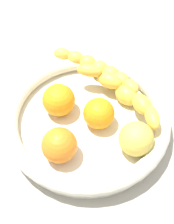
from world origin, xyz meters
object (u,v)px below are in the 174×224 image
at_px(banana_draped_left, 98,69).
at_px(apple_yellow, 136,139).
at_px(fruit_bowl, 87,120).
at_px(banana_draped_right, 124,93).
at_px(orange_front, 99,113).
at_px(orange_mid_left, 59,145).
at_px(orange_mid_right, 59,100).

relative_size(banana_draped_left, apple_yellow, 3.38).
xyz_separation_m(fruit_bowl, apple_yellow, (-0.11, -0.01, 0.03)).
distance_m(banana_draped_right, orange_front, 0.07).
xyz_separation_m(banana_draped_right, orange_mid_left, (0.01, 0.17, -0.00)).
height_order(banana_draped_left, banana_draped_right, banana_draped_right).
height_order(banana_draped_right, apple_yellow, apple_yellow).
bearing_deg(orange_mid_right, apple_yellow, -169.25).
bearing_deg(banana_draped_right, orange_mid_left, 87.09).
relative_size(banana_draped_left, banana_draped_right, 0.98).
relative_size(orange_front, apple_yellow, 0.95).
bearing_deg(orange_mid_right, orange_front, -159.22).
relative_size(orange_mid_left, orange_mid_right, 1.00).
distance_m(banana_draped_left, apple_yellow, 0.20).
relative_size(banana_draped_left, orange_mid_left, 3.34).
bearing_deg(orange_mid_right, banana_draped_right, -129.84).
height_order(fruit_bowl, banana_draped_right, banana_draped_right).
bearing_deg(orange_mid_left, fruit_bowl, -80.19).
distance_m(banana_draped_left, orange_front, 0.13).
xyz_separation_m(orange_mid_left, apple_yellow, (-0.09, -0.10, -0.00)).
bearing_deg(orange_front, orange_mid_right, 20.78).
xyz_separation_m(banana_draped_left, orange_mid_right, (-0.01, 0.12, 0.01)).
height_order(banana_draped_left, orange_front, orange_front).
distance_m(fruit_bowl, apple_yellow, 0.11).
distance_m(banana_draped_left, banana_draped_right, 0.09).
bearing_deg(banana_draped_right, banana_draped_left, -14.01).
distance_m(orange_front, orange_mid_right, 0.08).
bearing_deg(banana_draped_left, orange_mid_right, 92.33).
bearing_deg(banana_draped_right, orange_front, 86.03).
bearing_deg(orange_mid_right, orange_mid_left, 136.35).
relative_size(banana_draped_left, orange_front, 3.56).
bearing_deg(apple_yellow, orange_front, 1.12).
bearing_deg(orange_front, apple_yellow, -178.88).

